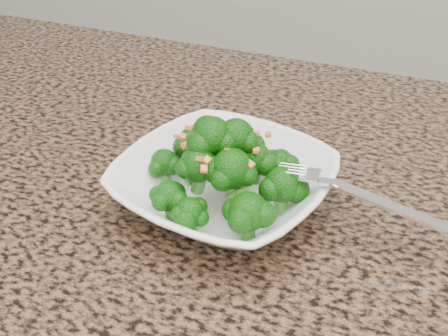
% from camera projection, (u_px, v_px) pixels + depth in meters
% --- Properties ---
extents(granite_counter, '(1.64, 1.04, 0.03)m').
position_uv_depth(granite_counter, '(326.00, 321.00, 0.50)').
color(granite_counter, brown).
rests_on(granite_counter, cabinet).
extents(bowl, '(0.26, 0.26, 0.05)m').
position_uv_depth(bowl, '(224.00, 186.00, 0.60)').
color(bowl, white).
rests_on(bowl, granite_counter).
extents(broccoli_pile, '(0.19, 0.19, 0.07)m').
position_uv_depth(broccoli_pile, '(224.00, 136.00, 0.56)').
color(broccoli_pile, '#115609').
rests_on(broccoli_pile, bowl).
extents(garlic_topping, '(0.12, 0.12, 0.01)m').
position_uv_depth(garlic_topping, '(224.00, 103.00, 0.54)').
color(garlic_topping, orange).
rests_on(garlic_topping, broccoli_pile).
extents(fork, '(0.19, 0.03, 0.01)m').
position_uv_depth(fork, '(332.00, 183.00, 0.55)').
color(fork, silver).
rests_on(fork, bowl).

